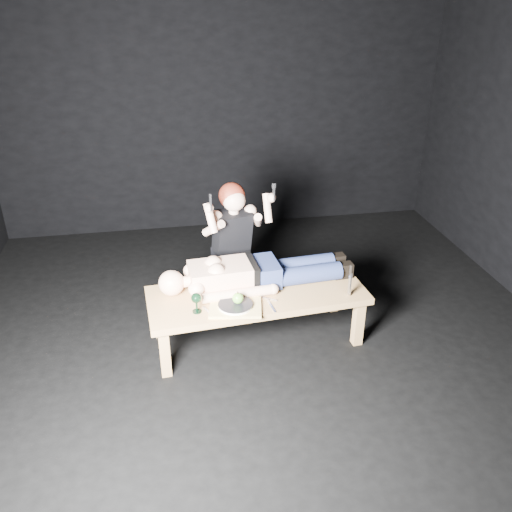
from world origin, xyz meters
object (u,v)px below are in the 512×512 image
kneeling_woman (229,243)px  goblet (196,303)px  serving_tray (235,307)px  table (257,316)px  lying_man (259,269)px  carving_knife (350,280)px

kneeling_woman → goblet: 0.86m
goblet → serving_tray: bearing=-1.6°
table → lying_man: size_ratio=1.02×
lying_man → carving_knife: bearing=-29.6°
kneeling_woman → serving_tray: bearing=-108.8°
lying_man → serving_tray: lying_man is taller
kneeling_woman → carving_knife: 1.13m
goblet → carving_knife: carving_knife is taller
kneeling_woman → carving_knife: kneeling_woman is taller
table → kneeling_woman: kneeling_woman is taller
lying_man → kneeling_woman: (-0.18, 0.45, 0.03)m
table → carving_knife: size_ratio=6.34×
carving_knife → kneeling_woman: bearing=133.3°
table → lying_man: 0.38m
kneeling_woman → table: bearing=-91.1°
serving_tray → goblet: goblet is taller
table → serving_tray: 0.37m
lying_man → serving_tray: (-0.24, -0.34, -0.12)m
carving_knife → table: bearing=162.0°
lying_man → carving_knife: size_ratio=6.23×
table → carving_knife: carving_knife is taller
table → goblet: size_ratio=10.68×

